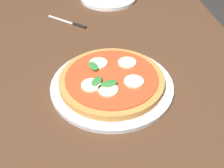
{
  "coord_description": "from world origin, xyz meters",
  "views": [
    {
      "loc": [
        0.6,
        -0.1,
        1.21
      ],
      "look_at": [
        0.03,
        -0.02,
        0.72
      ],
      "focal_mm": 44.94,
      "sensor_mm": 36.0,
      "label": 1
    }
  ],
  "objects_px": {
    "dining_table": "(118,103)",
    "knife": "(72,23)",
    "serving_tray": "(112,85)",
    "pizza": "(112,80)"
  },
  "relations": [
    {
      "from": "dining_table",
      "to": "serving_tray",
      "type": "height_order",
      "value": "serving_tray"
    },
    {
      "from": "serving_tray",
      "to": "pizza",
      "type": "bearing_deg",
      "value": -167.79
    },
    {
      "from": "dining_table",
      "to": "knife",
      "type": "xyz_separation_m",
      "value": [
        -0.34,
        -0.12,
        0.1
      ]
    },
    {
      "from": "serving_tray",
      "to": "knife",
      "type": "xyz_separation_m",
      "value": [
        -0.37,
        -0.1,
        -0.0
      ]
    },
    {
      "from": "dining_table",
      "to": "knife",
      "type": "distance_m",
      "value": 0.37
    },
    {
      "from": "serving_tray",
      "to": "pizza",
      "type": "height_order",
      "value": "pizza"
    },
    {
      "from": "dining_table",
      "to": "knife",
      "type": "height_order",
      "value": "knife"
    },
    {
      "from": "pizza",
      "to": "knife",
      "type": "xyz_separation_m",
      "value": [
        -0.37,
        -0.1,
        -0.02
      ]
    },
    {
      "from": "knife",
      "to": "serving_tray",
      "type": "bearing_deg",
      "value": 14.76
    },
    {
      "from": "pizza",
      "to": "knife",
      "type": "bearing_deg",
      "value": -165.22
    }
  ]
}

